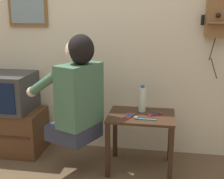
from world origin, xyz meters
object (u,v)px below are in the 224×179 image
at_px(toothbrush, 144,119).
at_px(wall_phone_antique, 217,17).
at_px(water_bottle, 142,99).
at_px(cell_phone_spare, 155,114).
at_px(person, 77,92).
at_px(television, 4,92).
at_px(cell_phone_held, 129,116).
at_px(framed_picture, 27,3).

bearing_deg(toothbrush, wall_phone_antique, -50.54).
relative_size(wall_phone_antique, toothbrush, 4.03).
bearing_deg(water_bottle, cell_phone_spare, -34.00).
relative_size(person, television, 1.64).
distance_m(cell_phone_held, toothbrush, 0.15).
height_order(wall_phone_antique, toothbrush, wall_phone_antique).
xyz_separation_m(television, framed_picture, (0.21, 0.22, 0.85)).
relative_size(person, framed_picture, 2.05).
bearing_deg(person, television, 93.13).
distance_m(wall_phone_antique, water_bottle, 0.98).
bearing_deg(television, person, -21.07).
distance_m(cell_phone_held, cell_phone_spare, 0.23).
distance_m(cell_phone_spare, toothbrush, 0.17).
xyz_separation_m(wall_phone_antique, framed_picture, (-1.80, 0.04, 0.13)).
relative_size(person, toothbrush, 4.81).
height_order(framed_picture, toothbrush, framed_picture).
bearing_deg(cell_phone_held, person, -149.22).
xyz_separation_m(wall_phone_antique, cell_phone_held, (-0.73, -0.39, -0.83)).
relative_size(framed_picture, cell_phone_held, 3.28).
bearing_deg(person, wall_phone_antique, -42.39).
xyz_separation_m(cell_phone_spare, toothbrush, (-0.09, -0.15, 0.00)).
bearing_deg(television, framed_picture, 46.95).
bearing_deg(toothbrush, cell_phone_held, 64.62).
height_order(framed_picture, cell_phone_spare, framed_picture).
distance_m(cell_phone_held, water_bottle, 0.22).
bearing_deg(person, water_bottle, -38.94).
xyz_separation_m(framed_picture, cell_phone_held, (1.07, -0.44, -0.96)).
xyz_separation_m(framed_picture, water_bottle, (1.17, -0.28, -0.85)).
xyz_separation_m(person, toothbrush, (0.57, 0.04, -0.23)).
bearing_deg(framed_picture, television, -133.05).
xyz_separation_m(person, cell_phone_held, (0.43, 0.11, -0.23)).
distance_m(wall_phone_antique, framed_picture, 1.81).
height_order(television, framed_picture, framed_picture).
xyz_separation_m(person, cell_phone_spare, (0.65, 0.19, -0.23)).
bearing_deg(toothbrush, television, 80.47).
bearing_deg(cell_phone_spare, water_bottle, -155.06).
height_order(person, toothbrush, person).
xyz_separation_m(person, framed_picture, (-0.64, 0.55, 0.73)).
bearing_deg(cell_phone_spare, toothbrush, -61.47).
bearing_deg(cell_phone_held, toothbrush, -10.76).
bearing_deg(cell_phone_spare, person, -104.76).
relative_size(person, water_bottle, 3.73).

